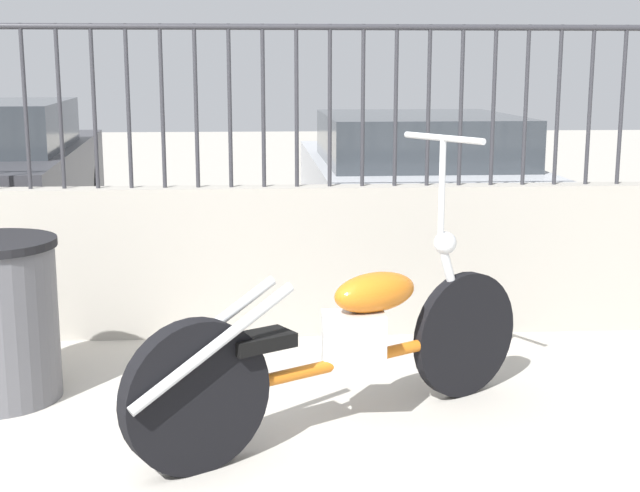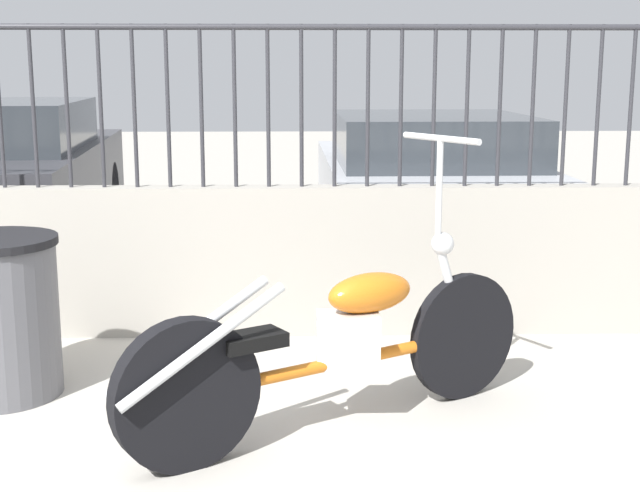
% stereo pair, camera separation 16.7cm
% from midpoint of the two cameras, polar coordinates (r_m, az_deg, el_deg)
% --- Properties ---
extents(low_wall, '(8.63, 0.18, 0.91)m').
position_cam_midpoint_polar(low_wall, '(5.48, -11.61, -1.05)').
color(low_wall, '#9E998E').
rests_on(low_wall, ground_plane).
extents(fence_railing, '(8.63, 0.04, 0.95)m').
position_cam_midpoint_polar(fence_railing, '(5.36, -12.07, 10.24)').
color(fence_railing, '#2D2D33').
rests_on(fence_railing, low_wall).
extents(motorcycle_orange, '(1.87, 1.20, 1.31)m').
position_cam_midpoint_polar(motorcycle_orange, '(3.94, -0.70, -6.51)').
color(motorcycle_orange, black).
rests_on(motorcycle_orange, ground_plane).
extents(car_silver, '(1.80, 4.12, 1.22)m').
position_cam_midpoint_polar(car_silver, '(7.84, 5.40, 4.13)').
color(car_silver, black).
rests_on(car_silver, ground_plane).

